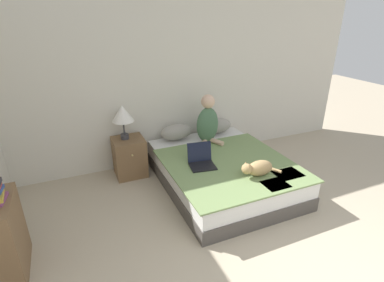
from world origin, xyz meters
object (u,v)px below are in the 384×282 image
Objects in this scene: person_sitting at (208,122)px; cat_tabby at (258,168)px; pillow_near at (176,132)px; table_lamp at (123,114)px; bookshelf at (4,238)px; bed at (222,172)px; pillow_far at (217,126)px; nightstand at (130,157)px; laptop_open at (201,161)px.

person_sitting is 1.38× the size of cat_tabby.
pillow_near is 1.53m from cat_tabby.
bookshelf is (-1.39, -1.40, -0.56)m from table_lamp.
bookshelf is at bearing -0.01° from cat_tabby.
bed is 4.09× the size of pillow_near.
pillow_near reaches higher than bed.
table_lamp is (-1.50, -0.02, 0.40)m from pillow_far.
cat_tabby reaches higher than nightstand.
laptop_open is (-0.00, -0.93, -0.06)m from pillow_near.
laptop_open is at bearing -127.33° from pillow_far.
pillow_near is 2.62m from bookshelf.
bed is at bearing 12.46° from bookshelf.
nightstand is at bearing 139.50° from laptop_open.
cat_tabby reaches higher than bed.
table_lamp reaches higher than nightstand.
pillow_near is at bearing 180.00° from pillow_far.
bookshelf reaches higher than nightstand.
pillow_far reaches higher than cat_tabby.
pillow_near is 0.53m from person_sitting.
bed is 1.38m from nightstand.
bookshelf is at bearing -134.97° from table_lamp.
bed is 1.60m from table_lamp.
bookshelf is (-2.89, -1.42, -0.16)m from pillow_far.
bookshelf reaches higher than laptop_open.
pillow_near is at bearing 112.30° from bed.
cat_tabby is 0.70× the size of bookshelf.
table_lamp is at bearing 45.03° from bookshelf.
cat_tabby is 1.90m from nightstand.
pillow_far is (0.70, 0.00, 0.00)m from pillow_near.
nightstand is 1.98m from bookshelf.
bed is 2.76× the size of person_sitting.
laptop_open is 0.47× the size of bookshelf.
bed is at bearing -35.97° from table_lamp.
cat_tabby is 0.94× the size of nightstand.
table_lamp is (-0.80, -0.02, 0.40)m from pillow_near.
bed is 0.99m from pillow_near.
table_lamp is at bearing -179.06° from pillow_far.
bed is 0.45m from laptop_open.
person_sitting is 1.23m from table_lamp.
nightstand is at bearing -176.15° from pillow_near.
cat_tabby is 2.71m from bookshelf.
pillow_near is 0.89m from table_lamp.
table_lamp is at bearing -178.24° from pillow_near.
laptop_open reaches higher than pillow_near.
bed is 2.65× the size of bookshelf.
table_lamp is at bearing -46.86° from cat_tabby.
pillow_near reaches higher than nightstand.
nightstand is at bearing -47.15° from cat_tabby.
cat_tabby is at bearing -47.25° from table_lamp.
laptop_open is 0.73× the size of table_lamp.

